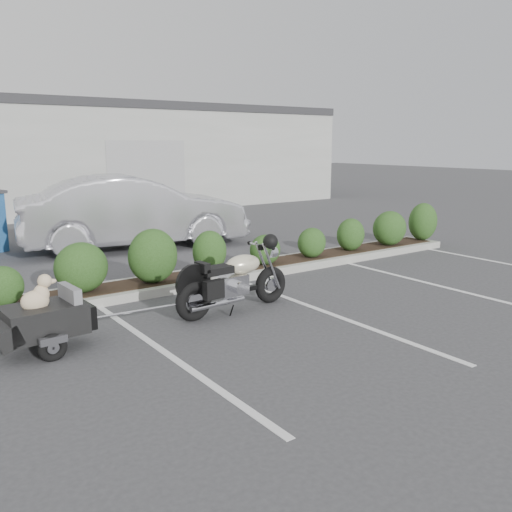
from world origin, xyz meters
TOP-DOWN VIEW (x-y plane):
  - ground at (0.00, 0.00)m, footprint 90.00×90.00m
  - planter_kerb at (1.00, 2.20)m, footprint 12.00×1.00m
  - motorcycle at (0.11, 0.34)m, footprint 2.05×0.70m
  - pet_trailer at (-2.67, 0.36)m, footprint 1.64×0.92m
  - sedan at (0.93, 6.02)m, footprint 5.58×2.79m

SIDE VIEW (x-z plane):
  - ground at x=0.00m, z-range 0.00..0.00m
  - planter_kerb at x=1.00m, z-range 0.00..0.15m
  - pet_trailer at x=-2.67m, z-range -0.08..0.90m
  - motorcycle at x=0.11m, z-range -0.12..1.06m
  - sedan at x=0.93m, z-range 0.00..1.76m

